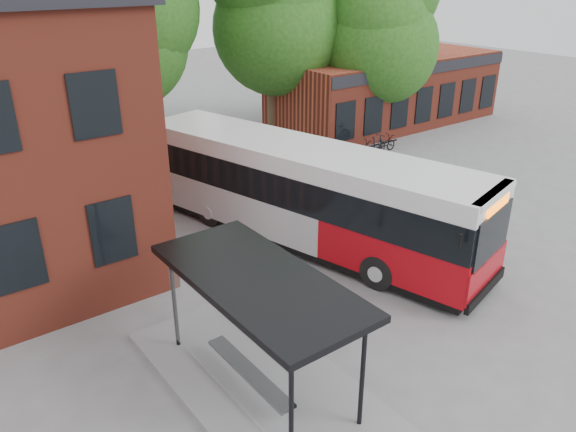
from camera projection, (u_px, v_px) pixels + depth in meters
ground at (369, 301)px, 16.23m from camera, size 100.00×100.00×0.00m
shop_row at (385, 89)px, 33.84m from camera, size 14.00×6.20×4.00m
bus_shelter at (259, 332)px, 12.43m from camera, size 3.60×7.00×2.90m
bike_rail at (361, 152)px, 28.52m from camera, size 5.20×0.10×0.38m
tree_1 at (141, 48)px, 27.01m from camera, size 7.92×7.92×10.40m
tree_2 at (271, 34)px, 30.01m from camera, size 7.92×7.92×11.00m
tree_3 at (390, 51)px, 30.20m from camera, size 7.04×7.04×9.28m
city_bus at (302, 194)px, 19.25m from camera, size 6.00×13.64×3.39m
bicycle_0 at (317, 151)px, 27.75m from camera, size 1.80×1.04×0.89m
bicycle_1 at (321, 151)px, 27.49m from camera, size 1.79×1.14×1.04m
bicycle_2 at (342, 154)px, 27.13m from camera, size 1.99×1.04×1.00m
bicycle_3 at (376, 146)px, 28.19m from camera, size 1.88×0.95×1.09m
bicycle_4 at (360, 150)px, 27.97m from camera, size 1.71×0.67×0.88m
bicycle_6 at (384, 144)px, 28.87m from camera, size 1.70×0.67×0.88m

